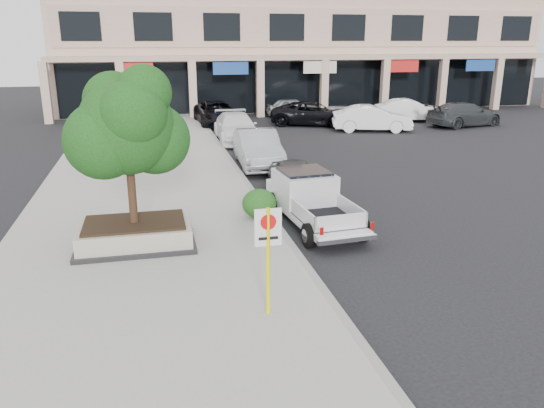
{
  "coord_description": "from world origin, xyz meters",
  "views": [
    {
      "loc": [
        -5.16,
        -12.37,
        5.6
      ],
      "look_at": [
        -1.97,
        1.5,
        1.17
      ],
      "focal_mm": 35.0,
      "sensor_mm": 36.0,
      "label": 1
    }
  ],
  "objects_px": {
    "curb_car_b": "(258,149)",
    "lot_car_d": "(313,114)",
    "no_parking_sign": "(268,247)",
    "curb_car_d": "(217,113)",
    "lot_car_c": "(464,114)",
    "lot_car_e": "(293,107)",
    "planter": "(135,234)",
    "lot_car_f": "(409,110)",
    "planter_tree": "(132,127)",
    "lot_car_a": "(343,114)",
    "lot_car_b": "(372,118)",
    "curb_car_c": "(236,128)",
    "curb_car_a": "(297,180)",
    "pickup_truck": "(314,201)"
  },
  "relations": [
    {
      "from": "pickup_truck",
      "to": "curb_car_b",
      "type": "xyz_separation_m",
      "value": [
        -0.09,
        8.37,
        0.03
      ]
    },
    {
      "from": "lot_car_d",
      "to": "lot_car_c",
      "type": "bearing_deg",
      "value": -82.33
    },
    {
      "from": "no_parking_sign",
      "to": "lot_car_f",
      "type": "height_order",
      "value": "no_parking_sign"
    },
    {
      "from": "planter",
      "to": "lot_car_c",
      "type": "xyz_separation_m",
      "value": [
        21.23,
        17.73,
        0.32
      ]
    },
    {
      "from": "no_parking_sign",
      "to": "lot_car_d",
      "type": "distance_m",
      "value": 26.47
    },
    {
      "from": "no_parking_sign",
      "to": "lot_car_a",
      "type": "distance_m",
      "value": 27.33
    },
    {
      "from": "curb_car_b",
      "to": "curb_car_c",
      "type": "xyz_separation_m",
      "value": [
        0.05,
        6.48,
        -0.04
      ]
    },
    {
      "from": "lot_car_e",
      "to": "lot_car_d",
      "type": "bearing_deg",
      "value": -177.76
    },
    {
      "from": "lot_car_c",
      "to": "lot_car_e",
      "type": "xyz_separation_m",
      "value": [
        -10.02,
        7.03,
        -0.11
      ]
    },
    {
      "from": "curb_car_d",
      "to": "lot_car_f",
      "type": "bearing_deg",
      "value": -8.29
    },
    {
      "from": "curb_car_d",
      "to": "lot_car_d",
      "type": "distance_m",
      "value": 6.52
    },
    {
      "from": "planter_tree",
      "to": "pickup_truck",
      "type": "xyz_separation_m",
      "value": [
        5.28,
        0.67,
        -2.62
      ]
    },
    {
      "from": "curb_car_a",
      "to": "lot_car_f",
      "type": "distance_m",
      "value": 21.22
    },
    {
      "from": "planter_tree",
      "to": "curb_car_c",
      "type": "height_order",
      "value": "planter_tree"
    },
    {
      "from": "curb_car_b",
      "to": "lot_car_c",
      "type": "relative_size",
      "value": 0.91
    },
    {
      "from": "curb_car_d",
      "to": "curb_car_c",
      "type": "bearing_deg",
      "value": -90.03
    },
    {
      "from": "lot_car_e",
      "to": "no_parking_sign",
      "type": "bearing_deg",
      "value": 163.23
    },
    {
      "from": "planter",
      "to": "lot_car_c",
      "type": "bearing_deg",
      "value": 39.87
    },
    {
      "from": "no_parking_sign",
      "to": "curb_car_d",
      "type": "height_order",
      "value": "no_parking_sign"
    },
    {
      "from": "curb_car_a",
      "to": "lot_car_e",
      "type": "xyz_separation_m",
      "value": [
        5.51,
        20.97,
        -0.0
      ]
    },
    {
      "from": "planter_tree",
      "to": "curb_car_a",
      "type": "height_order",
      "value": "planter_tree"
    },
    {
      "from": "lot_car_b",
      "to": "planter_tree",
      "type": "bearing_deg",
      "value": 155.76
    },
    {
      "from": "planter_tree",
      "to": "lot_car_b",
      "type": "xyz_separation_m",
      "value": [
        14.19,
        17.0,
        -2.6
      ]
    },
    {
      "from": "planter_tree",
      "to": "lot_car_c",
      "type": "xyz_separation_m",
      "value": [
        21.09,
        17.57,
        -2.62
      ]
    },
    {
      "from": "lot_car_b",
      "to": "lot_car_c",
      "type": "xyz_separation_m",
      "value": [
        6.9,
        0.57,
        -0.02
      ]
    },
    {
      "from": "lot_car_a",
      "to": "no_parking_sign",
      "type": "bearing_deg",
      "value": 153.16
    },
    {
      "from": "pickup_truck",
      "to": "curb_car_c",
      "type": "distance_m",
      "value": 14.85
    },
    {
      "from": "curb_car_b",
      "to": "lot_car_f",
      "type": "distance_m",
      "value": 17.54
    },
    {
      "from": "pickup_truck",
      "to": "lot_car_b",
      "type": "xyz_separation_m",
      "value": [
        8.91,
        16.33,
        0.02
      ]
    },
    {
      "from": "curb_car_b",
      "to": "curb_car_d",
      "type": "xyz_separation_m",
      "value": [
        -0.23,
        12.76,
        -0.03
      ]
    },
    {
      "from": "curb_car_b",
      "to": "curb_car_a",
      "type": "bearing_deg",
      "value": -83.69
    },
    {
      "from": "curb_car_b",
      "to": "lot_car_d",
      "type": "distance_m",
      "value": 12.76
    },
    {
      "from": "planter_tree",
      "to": "lot_car_a",
      "type": "distance_m",
      "value": 24.53
    },
    {
      "from": "curb_car_d",
      "to": "lot_car_a",
      "type": "relative_size",
      "value": 1.47
    },
    {
      "from": "curb_car_c",
      "to": "curb_car_d",
      "type": "xyz_separation_m",
      "value": [
        -0.28,
        6.28,
        0.01
      ]
    },
    {
      "from": "curb_car_b",
      "to": "lot_car_f",
      "type": "height_order",
      "value": "curb_car_b"
    },
    {
      "from": "planter",
      "to": "lot_car_f",
      "type": "xyz_separation_m",
      "value": [
        18.64,
        20.61,
        0.31
      ]
    },
    {
      "from": "no_parking_sign",
      "to": "curb_car_c",
      "type": "height_order",
      "value": "no_parking_sign"
    },
    {
      "from": "curb_car_d",
      "to": "lot_car_a",
      "type": "xyz_separation_m",
      "value": [
        8.51,
        -1.49,
        -0.13
      ]
    },
    {
      "from": "lot_car_a",
      "to": "lot_car_d",
      "type": "distance_m",
      "value": 2.18
    },
    {
      "from": "lot_car_a",
      "to": "lot_car_b",
      "type": "relative_size",
      "value": 0.79
    },
    {
      "from": "lot_car_e",
      "to": "lot_car_f",
      "type": "height_order",
      "value": "lot_car_f"
    },
    {
      "from": "planter_tree",
      "to": "lot_car_e",
      "type": "height_order",
      "value": "planter_tree"
    },
    {
      "from": "no_parking_sign",
      "to": "lot_car_f",
      "type": "relative_size",
      "value": 0.48
    },
    {
      "from": "lot_car_a",
      "to": "lot_car_d",
      "type": "bearing_deg",
      "value": 88.37
    },
    {
      "from": "pickup_truck",
      "to": "curb_car_d",
      "type": "distance_m",
      "value": 21.14
    },
    {
      "from": "lot_car_c",
      "to": "planter_tree",
      "type": "bearing_deg",
      "value": 116.33
    },
    {
      "from": "lot_car_c",
      "to": "curb_car_b",
      "type": "bearing_deg",
      "value": 104.76
    },
    {
      "from": "pickup_truck",
      "to": "lot_car_c",
      "type": "distance_m",
      "value": 23.15
    },
    {
      "from": "no_parking_sign",
      "to": "lot_car_c",
      "type": "distance_m",
      "value": 29.0
    }
  ]
}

